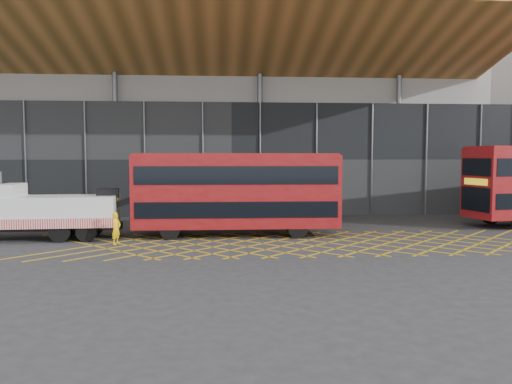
{
  "coord_description": "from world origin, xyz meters",
  "views": [
    {
      "loc": [
        1.17,
        -23.75,
        4.17
      ],
      "look_at": [
        3.0,
        1.5,
        2.4
      ],
      "focal_mm": 35.0,
      "sensor_mm": 36.0,
      "label": 1
    }
  ],
  "objects": [
    {
      "name": "road_markings",
      "position": [
        5.6,
        0.0,
        0.01
      ],
      "size": [
        27.96,
        7.16,
        0.01
      ],
      "color": "#C59212",
      "rests_on": "ground_plane"
    },
    {
      "name": "worker",
      "position": [
        -3.8,
        0.36,
        0.77
      ],
      "size": [
        0.56,
        0.66,
        1.54
      ],
      "primitive_type": "imported",
      "rotation": [
        0.0,
        0.0,
        1.17
      ],
      "color": "yellow",
      "rests_on": "ground_plane"
    },
    {
      "name": "bus_towed",
      "position": [
        2.04,
        2.53,
        2.43
      ],
      "size": [
        10.79,
        2.66,
        4.37
      ],
      "rotation": [
        0.0,
        0.0,
        -0.01
      ],
      "color": "maroon",
      "rests_on": "ground_plane"
    },
    {
      "name": "construction_building",
      "position": [
        1.92,
        18.4,
        8.98
      ],
      "size": [
        55.0,
        23.97,
        18.0
      ],
      "color": "gray",
      "rests_on": "ground_plane"
    },
    {
      "name": "ground_plane",
      "position": [
        0.0,
        0.0,
        0.0
      ],
      "size": [
        120.0,
        120.0,
        0.0
      ],
      "primitive_type": "plane",
      "color": "#272729"
    },
    {
      "name": "recovery_truck",
      "position": [
        -8.56,
        1.96,
        1.58
      ],
      "size": [
        9.86,
        2.74,
        3.43
      ],
      "rotation": [
        0.0,
        0.0,
        0.05
      ],
      "color": "black",
      "rests_on": "ground_plane"
    }
  ]
}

